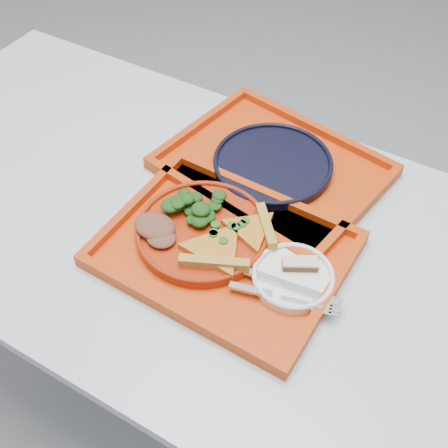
{
  "coord_description": "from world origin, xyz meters",
  "views": [
    {
      "loc": [
        0.44,
        -0.63,
        1.61
      ],
      "look_at": [
        0.08,
        -0.0,
        0.78
      ],
      "focal_mm": 45.0,
      "sensor_mm": 36.0,
      "label": 1
    }
  ],
  "objects": [
    {
      "name": "dessert_bar",
      "position": [
        0.25,
        -0.02,
        0.79
      ],
      "size": [
        0.07,
        0.05,
        0.02
      ],
      "rotation": [
        0.0,
        0.0,
        0.5
      ],
      "color": "#482B18",
      "rests_on": "side_plate"
    },
    {
      "name": "navy_plate",
      "position": [
        0.08,
        0.21,
        0.77
      ],
      "size": [
        0.26,
        0.26,
        0.02
      ],
      "primitive_type": "cylinder",
      "color": "black",
      "rests_on": "tray_far"
    },
    {
      "name": "dinner_plate",
      "position": [
        0.05,
        -0.03,
        0.77
      ],
      "size": [
        0.26,
        0.26,
        0.02
      ],
      "primitive_type": "cylinder",
      "color": "#9B240A",
      "rests_on": "tray_main"
    },
    {
      "name": "tray_far",
      "position": [
        0.08,
        0.21,
        0.76
      ],
      "size": [
        0.5,
        0.42,
        0.01
      ],
      "primitive_type": "cube",
      "rotation": [
        0.0,
        0.0,
        -0.18
      ],
      "color": "#BC3509",
      "rests_on": "table"
    },
    {
      "name": "salad_heap",
      "position": [
        0.01,
        0.01,
        0.8
      ],
      "size": [
        0.1,
        0.09,
        0.05
      ],
      "primitive_type": "ellipsoid",
      "color": "black",
      "rests_on": "dinner_plate"
    },
    {
      "name": "meat_portion",
      "position": [
        -0.03,
        -0.08,
        0.79
      ],
      "size": [
        0.08,
        0.07,
        0.03
      ],
      "primitive_type": "ellipsoid",
      "color": "brown",
      "rests_on": "dinner_plate"
    },
    {
      "name": "table",
      "position": [
        0.0,
        0.0,
        0.68
      ],
      "size": [
        1.6,
        0.8,
        0.75
      ],
      "color": "#B3C0C9",
      "rests_on": "ground"
    },
    {
      "name": "tray_main",
      "position": [
        0.1,
        -0.04,
        0.76
      ],
      "size": [
        0.46,
        0.36,
        0.01
      ],
      "primitive_type": "cube",
      "rotation": [
        0.0,
        0.0,
        -0.03
      ],
      "color": "#BC3509",
      "rests_on": "table"
    },
    {
      "name": "pizza_slice_b",
      "position": [
        0.13,
        0.01,
        0.79
      ],
      "size": [
        0.16,
        0.16,
        0.02
      ],
      "primitive_type": null,
      "rotation": [
        0.0,
        0.0,
        3.85
      ],
      "color": "gold",
      "rests_on": "dinner_plate"
    },
    {
      "name": "fork",
      "position": [
        0.25,
        -0.1,
        0.78
      ],
      "size": [
        0.18,
        0.07,
        0.01
      ],
      "primitive_type": "cube",
      "rotation": [
        0.0,
        0.0,
        0.24
      ],
      "color": "silver",
      "rests_on": "side_plate"
    },
    {
      "name": "side_plate",
      "position": [
        0.25,
        -0.04,
        0.77
      ],
      "size": [
        0.15,
        0.15,
        0.01
      ],
      "primitive_type": "cylinder",
      "color": "white",
      "rests_on": "tray_main"
    },
    {
      "name": "pizza_slice_a",
      "position": [
        0.1,
        -0.07,
        0.79
      ],
      "size": [
        0.18,
        0.19,
        0.02
      ],
      "primitive_type": null,
      "rotation": [
        0.0,
        0.0,
        2.0
      ],
      "color": "gold",
      "rests_on": "dinner_plate"
    },
    {
      "name": "knife",
      "position": [
        0.26,
        -0.07,
        0.78
      ],
      "size": [
        0.19,
        0.04,
        0.01
      ],
      "primitive_type": "cube",
      "rotation": [
        0.0,
        0.0,
        0.13
      ],
      "color": "silver",
      "rests_on": "side_plate"
    },
    {
      "name": "ground",
      "position": [
        0.0,
        0.0,
        0.0
      ],
      "size": [
        10.0,
        10.0,
        0.0
      ],
      "primitive_type": "plane",
      "color": "gray",
      "rests_on": "ground"
    }
  ]
}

